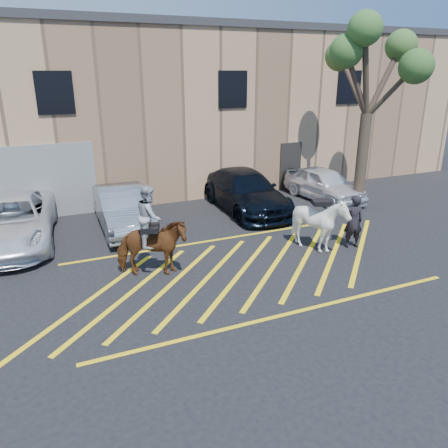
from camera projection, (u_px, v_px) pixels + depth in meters
name	position (u px, v px, depth m)	size (l,w,h in m)	color
ground	(238.00, 267.00, 12.59)	(90.00, 90.00, 0.00)	black
car_white_pickup	(11.00, 221.00, 14.03)	(2.57, 5.58, 1.55)	white
car_silver_sedan	(122.00, 208.00, 15.42)	(1.58, 4.52, 1.49)	gray
car_blue_suv	(245.00, 191.00, 17.53)	(2.18, 5.35, 1.55)	black
car_white_suv	(324.00, 184.00, 18.90)	(1.66, 4.13, 1.41)	white
handler	(353.00, 221.00, 13.75)	(0.63, 0.41, 1.72)	black
warehouse	(136.00, 106.00, 21.74)	(32.42, 10.20, 7.30)	tan
hatching_zone	(242.00, 271.00, 12.33)	(12.60, 5.12, 0.01)	yellow
mounted_bay	(151.00, 240.00, 11.76)	(2.12, 1.47, 2.56)	brown
saddled_white	(320.00, 224.00, 13.46)	(1.90, 2.00, 1.77)	silver
tree	(372.00, 61.00, 16.03)	(3.99, 4.37, 7.31)	#483D2B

